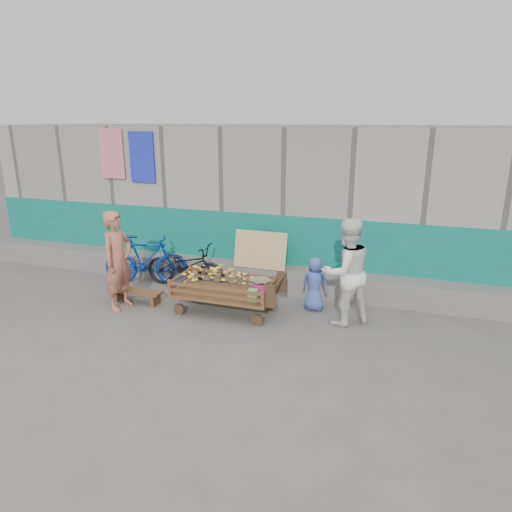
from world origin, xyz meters
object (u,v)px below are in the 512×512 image
(banana_cart, at_px, (222,283))
(bench, at_px, (137,293))
(child, at_px, (315,284))
(bicycle_dark, at_px, (185,266))
(vendor_man, at_px, (118,261))
(woman, at_px, (346,272))
(bicycle_blue, at_px, (146,260))

(banana_cart, bearing_deg, bench, -177.09)
(bench, xyz_separation_m, child, (3.05, 0.68, 0.30))
(banana_cart, distance_m, bench, 1.65)
(child, distance_m, bicycle_dark, 2.61)
(bicycle_dark, bearing_deg, banana_cart, -128.93)
(vendor_man, bearing_deg, child, -65.97)
(woman, xyz_separation_m, bicycle_dark, (-3.14, 0.68, -0.43))
(woman, height_order, child, woman)
(bench, distance_m, child, 3.14)
(bicycle_dark, height_order, bicycle_blue, bicycle_blue)
(child, bearing_deg, bicycle_dark, 1.46)
(bench, xyz_separation_m, woman, (3.60, 0.32, 0.68))
(banana_cart, bearing_deg, bicycle_blue, 157.35)
(bicycle_dark, xyz_separation_m, bicycle_blue, (-0.80, -0.11, 0.07))
(vendor_man, xyz_separation_m, bicycle_blue, (-0.20, 1.16, -0.35))
(woman, height_order, bicycle_dark, woman)
(vendor_man, bearing_deg, bench, -18.64)
(child, bearing_deg, vendor_man, 25.20)
(banana_cart, xyz_separation_m, bicycle_dark, (-1.15, 0.92, -0.10))
(banana_cart, distance_m, woman, 2.03)
(banana_cart, bearing_deg, bicycle_dark, 141.23)
(vendor_man, relative_size, bicycle_blue, 1.03)
(woman, bearing_deg, bicycle_dark, -49.22)
(child, xyz_separation_m, bicycle_dark, (-2.59, 0.32, -0.04))
(bench, relative_size, bicycle_dark, 0.57)
(banana_cart, height_order, woman, woman)
(bench, relative_size, woman, 0.54)
(bench, xyz_separation_m, bicycle_dark, (0.46, 1.00, 0.26))
(woman, bearing_deg, banana_cart, -30.09)
(child, height_order, bicycle_dark, child)
(child, relative_size, bicycle_blue, 0.57)
(child, relative_size, bicycle_dark, 0.58)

